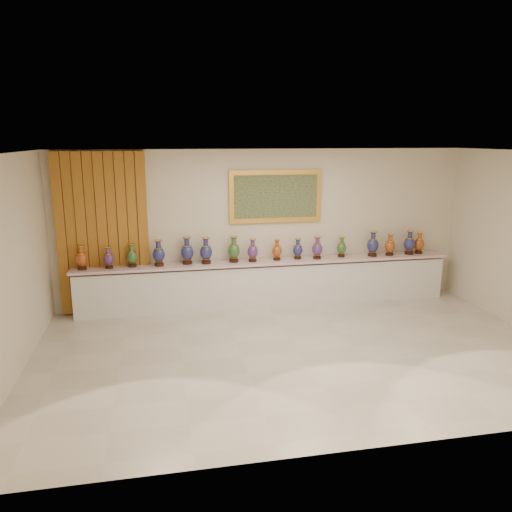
{
  "coord_description": "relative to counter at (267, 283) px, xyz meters",
  "views": [
    {
      "loc": [
        -2.01,
        -6.84,
        3.2
      ],
      "look_at": [
        -0.34,
        1.7,
        1.13
      ],
      "focal_mm": 35.0,
      "sensor_mm": 36.0,
      "label": 1
    }
  ],
  "objects": [
    {
      "name": "vase_15",
      "position": [
        3.16,
        -0.01,
        0.66
      ],
      "size": [
        0.26,
        0.26,
        0.44
      ],
      "rotation": [
        0.0,
        0.0,
        0.32
      ],
      "color": "black",
      "rests_on": "counter"
    },
    {
      "name": "vase_3",
      "position": [
        -2.05,
        -0.02,
        0.68
      ],
      "size": [
        0.25,
        0.25,
        0.49
      ],
      "rotation": [
        0.0,
        0.0,
        0.12
      ],
      "color": "black",
      "rests_on": "counter"
    },
    {
      "name": "ground",
      "position": [
        0.0,
        -2.27,
        -0.44
      ],
      "size": [
        8.0,
        8.0,
        0.0
      ],
      "primitive_type": "plane",
      "color": "beige",
      "rests_on": "ground"
    },
    {
      "name": "vase_5",
      "position": [
        -1.18,
        -0.01,
        0.69
      ],
      "size": [
        0.31,
        0.31,
        0.5
      ],
      "rotation": [
        0.0,
        0.0,
        0.43
      ],
      "color": "black",
      "rests_on": "counter"
    },
    {
      "name": "vase_2",
      "position": [
        -2.53,
        0.0,
        0.66
      ],
      "size": [
        0.21,
        0.21,
        0.43
      ],
      "rotation": [
        0.0,
        0.0,
        0.08
      ],
      "color": "black",
      "rests_on": "counter"
    },
    {
      "name": "vase_9",
      "position": [
        0.6,
        0.01,
        0.64
      ],
      "size": [
        0.22,
        0.22,
        0.4
      ],
      "rotation": [
        0.0,
        0.0,
        -0.19
      ],
      "color": "black",
      "rests_on": "counter"
    },
    {
      "name": "counter",
      "position": [
        0.0,
        0.0,
        0.0
      ],
      "size": [
        7.28,
        0.48,
        0.9
      ],
      "color": "white",
      "rests_on": "ground"
    },
    {
      "name": "vase_0",
      "position": [
        -3.41,
        -0.03,
        0.66
      ],
      "size": [
        0.25,
        0.25,
        0.43
      ],
      "rotation": [
        0.0,
        0.0,
        0.25
      ],
      "color": "black",
      "rests_on": "counter"
    },
    {
      "name": "vase_13",
      "position": [
        2.5,
        -0.05,
        0.66
      ],
      "size": [
        0.21,
        0.21,
        0.43
      ],
      "rotation": [
        0.0,
        0.0,
        -0.07
      ],
      "color": "black",
      "rests_on": "counter"
    },
    {
      "name": "vase_7",
      "position": [
        -0.3,
        -0.03,
        0.66
      ],
      "size": [
        0.26,
        0.26,
        0.44
      ],
      "rotation": [
        0.0,
        0.0,
        0.37
      ],
      "color": "black",
      "rests_on": "counter"
    },
    {
      "name": "vase_6",
      "position": [
        -0.65,
        0.0,
        0.69
      ],
      "size": [
        0.27,
        0.27,
        0.5
      ],
      "rotation": [
        0.0,
        0.0,
        0.21
      ],
      "color": "black",
      "rests_on": "counter"
    },
    {
      "name": "vase_10",
      "position": [
        0.98,
        -0.05,
        0.66
      ],
      "size": [
        0.27,
        0.27,
        0.44
      ],
      "rotation": [
        0.0,
        0.0,
        -0.39
      ],
      "color": "black",
      "rests_on": "counter"
    },
    {
      "name": "vase_1",
      "position": [
        -2.94,
        -0.03,
        0.64
      ],
      "size": [
        0.19,
        0.19,
        0.4
      ],
      "rotation": [
        0.0,
        0.0,
        0.01
      ],
      "color": "black",
      "rests_on": "counter"
    },
    {
      "name": "vase_4",
      "position": [
        -1.53,
        0.02,
        0.7
      ],
      "size": [
        0.27,
        0.27,
        0.52
      ],
      "rotation": [
        0.0,
        0.0,
        0.15
      ],
      "color": "black",
      "rests_on": "counter"
    },
    {
      "name": "label_card",
      "position": [
        -1.35,
        -0.14,
        0.47
      ],
      "size": [
        0.1,
        0.06,
        0.0
      ],
      "primitive_type": "cube",
      "color": "white",
      "rests_on": "counter"
    },
    {
      "name": "vase_12",
      "position": [
        2.13,
        -0.05,
        0.69
      ],
      "size": [
        0.27,
        0.27,
        0.5
      ],
      "rotation": [
        0.0,
        0.0,
        0.19
      ],
      "color": "black",
      "rests_on": "counter"
    },
    {
      "name": "vase_11",
      "position": [
        1.5,
        0.01,
        0.64
      ],
      "size": [
        0.24,
        0.24,
        0.4
      ],
      "rotation": [
        0.0,
        0.0,
        -0.35
      ],
      "color": "black",
      "rests_on": "counter"
    },
    {
      "name": "room",
      "position": [
        -2.51,
        0.17,
        1.16
      ],
      "size": [
        8.0,
        8.0,
        8.0
      ],
      "color": "beige",
      "rests_on": "ground"
    },
    {
      "name": "vase_14",
      "position": [
        2.93,
        -0.03,
        0.68
      ],
      "size": [
        0.29,
        0.29,
        0.49
      ],
      "rotation": [
        0.0,
        0.0,
        0.4
      ],
      "color": "black",
      "rests_on": "counter"
    },
    {
      "name": "vase_8",
      "position": [
        0.18,
        -0.01,
        0.65
      ],
      "size": [
        0.23,
        0.23,
        0.41
      ],
      "rotation": [
        0.0,
        0.0,
        0.24
      ],
      "color": "black",
      "rests_on": "counter"
    }
  ]
}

